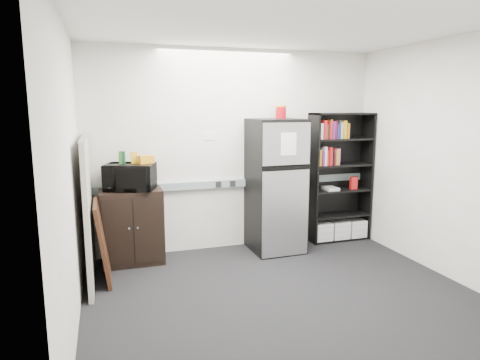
% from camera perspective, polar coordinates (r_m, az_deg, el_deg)
% --- Properties ---
extents(floor, '(4.00, 4.00, 0.00)m').
position_cam_1_polar(floor, '(4.60, 5.97, -15.26)').
color(floor, black).
rests_on(floor, ground).
extents(wall_back, '(4.00, 0.02, 2.70)m').
position_cam_1_polar(wall_back, '(5.84, -0.69, 3.99)').
color(wall_back, silver).
rests_on(wall_back, floor).
extents(wall_right, '(0.02, 3.50, 2.70)m').
position_cam_1_polar(wall_right, '(5.34, 26.34, 2.40)').
color(wall_right, silver).
rests_on(wall_right, floor).
extents(wall_left, '(0.02, 3.50, 2.70)m').
position_cam_1_polar(wall_left, '(3.86, -21.94, 0.21)').
color(wall_left, silver).
rests_on(wall_left, floor).
extents(ceiling, '(4.00, 3.50, 0.02)m').
position_cam_1_polar(ceiling, '(4.23, 6.66, 20.01)').
color(ceiling, white).
rests_on(ceiling, wall_back).
extents(electrical_raceway, '(3.92, 0.05, 0.10)m').
position_cam_1_polar(electrical_raceway, '(5.88, -0.59, -0.41)').
color(electrical_raceway, gray).
rests_on(electrical_raceway, wall_back).
extents(wall_note, '(0.14, 0.00, 0.10)m').
position_cam_1_polar(wall_note, '(5.72, -4.04, 5.85)').
color(wall_note, white).
rests_on(wall_note, wall_back).
extents(bookshelf, '(0.90, 0.34, 1.85)m').
position_cam_1_polar(bookshelf, '(6.35, 13.13, 0.23)').
color(bookshelf, black).
rests_on(bookshelf, floor).
extents(cubicle_partition, '(0.06, 1.30, 1.62)m').
position_cam_1_polar(cubicle_partition, '(5.02, -19.55, -3.81)').
color(cubicle_partition, '#9D978B').
rests_on(cubicle_partition, floor).
extents(cabinet, '(0.75, 0.50, 0.93)m').
position_cam_1_polar(cabinet, '(5.52, -14.18, -6.02)').
color(cabinet, black).
rests_on(cabinet, floor).
extents(microwave, '(0.67, 0.56, 0.32)m').
position_cam_1_polar(microwave, '(5.37, -14.45, 0.40)').
color(microwave, black).
rests_on(microwave, cabinet).
extents(snack_box_a, '(0.08, 0.06, 0.15)m').
position_cam_1_polar(snack_box_a, '(5.37, -15.47, 2.89)').
color(snack_box_a, '#285C1A').
rests_on(snack_box_a, microwave).
extents(snack_box_b, '(0.08, 0.07, 0.15)m').
position_cam_1_polar(snack_box_b, '(5.37, -15.46, 2.89)').
color(snack_box_b, '#0C3721').
rests_on(snack_box_b, microwave).
extents(snack_box_c, '(0.07, 0.05, 0.14)m').
position_cam_1_polar(snack_box_c, '(5.37, -13.96, 2.91)').
color(snack_box_c, gold).
rests_on(snack_box_c, microwave).
extents(snack_bag, '(0.20, 0.15, 0.10)m').
position_cam_1_polar(snack_bag, '(5.34, -12.43, 2.71)').
color(snack_bag, orange).
rests_on(snack_bag, microwave).
extents(refrigerator, '(0.68, 0.71, 1.78)m').
position_cam_1_polar(refrigerator, '(5.76, 4.79, -0.75)').
color(refrigerator, black).
rests_on(refrigerator, floor).
extents(coffee_can, '(0.14, 0.14, 0.19)m').
position_cam_1_polar(coffee_can, '(5.82, 5.47, 9.13)').
color(coffee_can, '#A50712').
rests_on(coffee_can, refrigerator).
extents(framed_poster, '(0.15, 0.70, 0.90)m').
position_cam_1_polar(framed_poster, '(5.08, -17.82, -7.79)').
color(framed_poster, black).
rests_on(framed_poster, floor).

